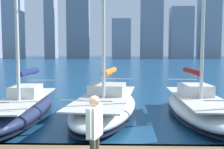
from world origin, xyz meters
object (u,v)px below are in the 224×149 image
Objects in this scene: sailboat_maroon at (197,105)px; sailboat_orange at (106,104)px; sailboat_navy at (23,106)px; person_white_shirt at (95,127)px.

sailboat_maroon is 4.60m from sailboat_orange.
sailboat_navy is at bearing 10.52° from sailboat_orange.
sailboat_orange is (4.59, -0.19, -0.04)m from sailboat_maroon.
sailboat_maroon reaches higher than person_white_shirt.
sailboat_maroon reaches higher than sailboat_orange.
sailboat_navy is at bearing 3.72° from sailboat_maroon.
sailboat_navy is 8.17m from person_white_shirt.
sailboat_orange reaches higher than person_white_shirt.
person_white_shirt is at bearing 59.26° from sailboat_maroon.
sailboat_maroon is 1.30× the size of sailboat_navy.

